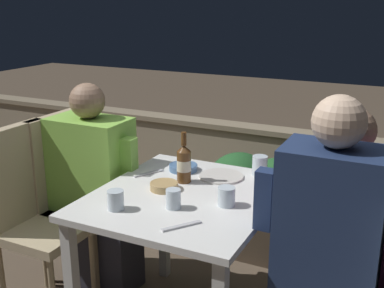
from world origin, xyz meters
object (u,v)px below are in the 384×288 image
object	(u,v)px
chair_left_near	(29,203)
chair_right_far	(383,249)
person_green_blouse	(98,190)
person_navy_jumper	(318,260)
person_purple_stripe	(334,238)
beer_bottle	(184,163)
chair_left_far	(69,185)

from	to	relation	value
chair_left_near	chair_right_far	bearing A→B (deg)	9.80
person_green_blouse	person_navy_jumper	world-z (taller)	person_navy_jumper
chair_left_near	person_navy_jumper	distance (m)	1.50
chair_right_far	person_purple_stripe	xyz separation A→B (m)	(-0.21, -0.00, 0.01)
beer_bottle	person_navy_jumper	bearing A→B (deg)	-22.41
person_navy_jumper	person_green_blouse	bearing A→B (deg)	165.29
person_green_blouse	person_navy_jumper	xyz separation A→B (m)	(1.28, -0.34, 0.06)
chair_left_far	person_purple_stripe	distance (m)	1.49
person_green_blouse	beer_bottle	distance (m)	0.61
person_green_blouse	chair_right_far	bearing A→B (deg)	-0.07
chair_left_near	person_purple_stripe	bearing A→B (deg)	11.11
person_green_blouse	person_navy_jumper	bearing A→B (deg)	-14.71
beer_bottle	chair_right_far	bearing A→B (deg)	2.23
chair_left_near	chair_left_far	bearing A→B (deg)	87.32
chair_left_far	person_green_blouse	xyz separation A→B (m)	(0.21, -0.00, 0.00)
chair_left_far	chair_right_far	world-z (taller)	same
chair_right_far	beer_bottle	world-z (taller)	beer_bottle
chair_left_far	person_green_blouse	distance (m)	0.21
chair_left_near	person_green_blouse	distance (m)	0.37
chair_left_far	person_green_blouse	bearing A→B (deg)	-0.00
person_purple_stripe	chair_left_near	bearing A→B (deg)	-168.89
chair_left_far	person_navy_jumper	xyz separation A→B (m)	(1.48, -0.34, 0.07)
chair_right_far	beer_bottle	distance (m)	0.97
chair_left_near	chair_right_far	distance (m)	1.73
person_navy_jumper	chair_right_far	bearing A→B (deg)	57.96
chair_left_near	person_green_blouse	xyz separation A→B (m)	(0.22, 0.30, 0.00)
chair_left_near	chair_right_far	size ratio (longest dim) A/B	1.00
chair_left_near	beer_bottle	xyz separation A→B (m)	(0.78, 0.26, 0.26)
chair_left_near	person_navy_jumper	bearing A→B (deg)	-1.50
person_purple_stripe	beer_bottle	world-z (taller)	person_purple_stripe
beer_bottle	person_green_blouse	bearing A→B (deg)	176.10
chair_left_far	person_purple_stripe	size ratio (longest dim) A/B	0.83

